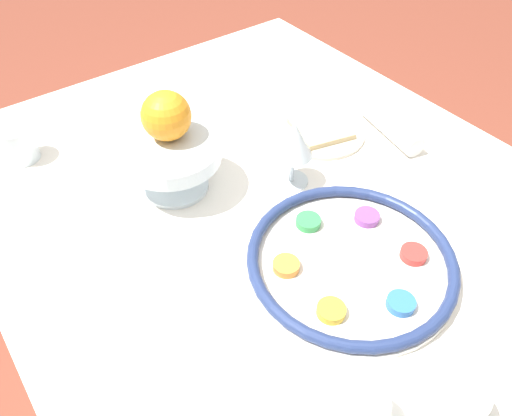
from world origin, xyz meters
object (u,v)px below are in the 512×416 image
seder_plate (350,261)px  orange_fruit (166,116)px  cup_far (454,405)px  wine_glass (294,141)px  cup_near (357,414)px  bread_plate (321,131)px  cup_mid (18,144)px  napkin_roll (391,126)px  fruit_stand (172,157)px

seder_plate → orange_fruit: 0.41m
seder_plate → cup_far: cup_far is taller
wine_glass → cup_far: (-0.48, 0.13, -0.06)m
orange_fruit → cup_near: size_ratio=1.24×
orange_fruit → cup_near: bearing=173.8°
bread_plate → cup_near: size_ratio=2.63×
wine_glass → cup_far: 0.51m
seder_plate → cup_mid: cup_mid is taller
orange_fruit → napkin_roll: (-0.16, -0.45, -0.12)m
orange_fruit → cup_far: bearing=-175.9°
wine_glass → cup_mid: bearing=45.8°
wine_glass → cup_mid: (0.39, 0.40, -0.06)m
seder_plate → cup_far: 0.27m
wine_glass → napkin_roll: size_ratio=0.78×
seder_plate → napkin_roll: size_ratio=1.93×
seder_plate → wine_glass: bearing=-14.7°
fruit_stand → napkin_roll: fruit_stand is taller
fruit_stand → cup_mid: (0.27, 0.21, -0.04)m
fruit_stand → bread_plate: bearing=-96.1°
orange_fruit → seder_plate: bearing=-162.0°
seder_plate → orange_fruit: size_ratio=3.79×
fruit_stand → cup_near: size_ratio=2.50×
napkin_roll → cup_mid: cup_mid is taller
napkin_roll → cup_mid: size_ratio=2.43×
orange_fruit → cup_far: size_ratio=1.24×
seder_plate → cup_near: cup_near is taller
seder_plate → napkin_roll: 0.40m
bread_plate → cup_mid: bearing=61.1°
bread_plate → cup_far: bearing=153.2°
napkin_roll → cup_far: (-0.47, 0.41, 0.01)m
bread_plate → orange_fruit: bearing=79.5°
fruit_stand → cup_far: (-0.61, -0.06, -0.04)m
seder_plate → cup_mid: bearing=29.1°
seder_plate → fruit_stand: (0.35, 0.13, 0.06)m
wine_glass → bread_plate: (0.08, -0.15, -0.09)m
cup_mid → fruit_stand: bearing=-142.1°
wine_glass → cup_near: wine_glass is taller
seder_plate → cup_far: bearing=163.9°
bread_plate → napkin_roll: 0.15m
cup_mid → orange_fruit: bearing=-137.7°
cup_near → cup_mid: 0.83m
seder_plate → bread_plate: bearing=-34.5°
wine_glass → orange_fruit: bearing=50.8°
orange_fruit → cup_mid: 0.35m
napkin_roll → cup_near: size_ratio=2.43×
cup_mid → cup_far: size_ratio=1.00×
fruit_stand → cup_near: bearing=174.9°
napkin_roll → cup_far: bearing=139.4°
seder_plate → cup_mid: size_ratio=4.71×
wine_glass → napkin_roll: 0.28m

